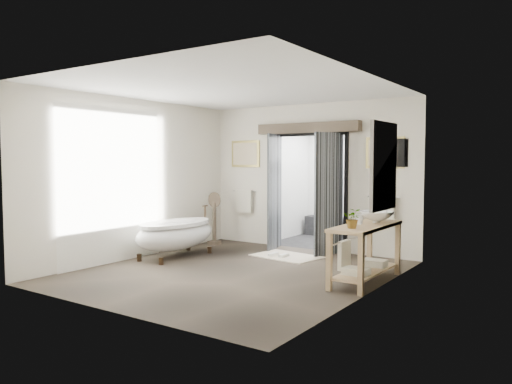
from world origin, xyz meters
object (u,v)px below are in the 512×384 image
(rug, at_px, (287,256))
(basin, at_px, (377,217))
(vanity, at_px, (364,248))
(clawfoot_tub, at_px, (176,234))

(rug, relative_size, basin, 2.34)
(vanity, relative_size, rug, 1.33)
(clawfoot_tub, height_order, rug, clawfoot_tub)
(clawfoot_tub, bearing_deg, vanity, 2.44)
(clawfoot_tub, distance_m, rug, 2.09)
(vanity, distance_m, basin, 0.52)
(clawfoot_tub, xyz_separation_m, vanity, (3.59, 0.15, 0.07))
(rug, xyz_separation_m, basin, (2.00, -0.75, 0.93))
(clawfoot_tub, height_order, vanity, clawfoot_tub)
(vanity, distance_m, rug, 2.23)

